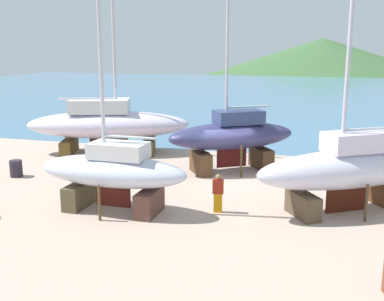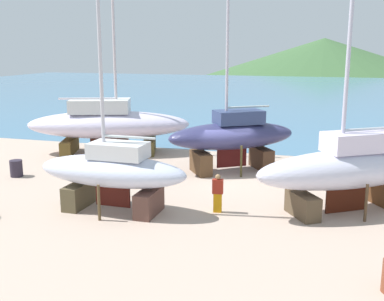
% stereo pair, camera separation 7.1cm
% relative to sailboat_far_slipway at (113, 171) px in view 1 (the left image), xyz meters
% --- Properties ---
extents(ground_plane, '(43.32, 43.32, 0.00)m').
position_rel_sailboat_far_slipway_xyz_m(ground_plane, '(3.56, 1.54, -1.71)').
color(ground_plane, tan).
extents(sea_water, '(135.93, 82.55, 0.01)m').
position_rel_sailboat_far_slipway_xyz_m(sea_water, '(3.56, 53.64, -1.71)').
color(sea_water, teal).
rests_on(sea_water, ground).
extents(headland_hill, '(120.46, 120.46, 18.95)m').
position_rel_sailboat_far_slipway_xyz_m(headland_hill, '(6.17, 143.37, -1.71)').
color(headland_hill, '#3B6036').
rests_on(headland_hill, ground).
extents(sailboat_far_slipway, '(6.52, 2.54, 11.62)m').
position_rel_sailboat_far_slipway_xyz_m(sailboat_far_slipway, '(0.00, 0.00, 0.00)').
color(sailboat_far_slipway, brown).
rests_on(sailboat_far_slipway, ground).
extents(sailboat_large_starboard, '(10.89, 6.51, 14.28)m').
position_rel_sailboat_far_slipway_xyz_m(sailboat_large_starboard, '(-5.08, 10.00, 0.22)').
color(sailboat_large_starboard, brown).
rests_on(sailboat_large_starboard, ground).
extents(sailboat_small_center, '(8.16, 6.40, 13.90)m').
position_rel_sailboat_far_slipway_xyz_m(sailboat_small_center, '(9.42, 2.63, 0.19)').
color(sailboat_small_center, brown).
rests_on(sailboat_small_center, ground).
extents(sailboat_mid_port, '(7.32, 5.98, 12.64)m').
position_rel_sailboat_far_slipway_xyz_m(sailboat_mid_port, '(3.49, 7.76, 0.26)').
color(sailboat_mid_port, '#513722').
rests_on(sailboat_mid_port, ground).
extents(worker, '(0.46, 0.29, 1.63)m').
position_rel_sailboat_far_slipway_xyz_m(worker, '(4.23, 1.03, -0.86)').
color(worker, orange).
rests_on(worker, ground).
extents(barrel_by_slipway, '(0.78, 0.78, 0.94)m').
position_rel_sailboat_far_slipway_xyz_m(barrel_by_slipway, '(-1.03, 4.18, -1.23)').
color(barrel_by_slipway, brown).
rests_on(barrel_by_slipway, ground).
extents(barrel_rust_near, '(1.04, 0.81, 0.55)m').
position_rel_sailboat_far_slipway_xyz_m(barrel_rust_near, '(-0.65, 6.01, -1.43)').
color(barrel_rust_near, '#3C5669').
rests_on(barrel_rust_near, ground).
extents(barrel_tipped_right, '(0.78, 0.78, 0.88)m').
position_rel_sailboat_far_slipway_xyz_m(barrel_tipped_right, '(-7.28, 3.43, -1.27)').
color(barrel_tipped_right, '#2B2431').
rests_on(barrel_tipped_right, ground).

